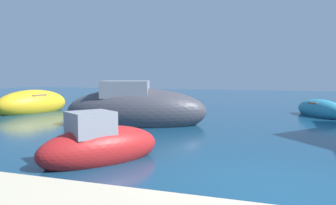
{
  "coord_description": "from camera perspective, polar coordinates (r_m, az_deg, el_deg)",
  "views": [
    {
      "loc": [
        -0.12,
        -6.2,
        2.11
      ],
      "look_at": [
        -5.25,
        8.96,
        0.75
      ],
      "focal_mm": 35.32,
      "sensor_mm": 36.0,
      "label": 1
    }
  ],
  "objects": [
    {
      "name": "ground",
      "position": [
        6.55,
        19.3,
        -14.25
      ],
      "size": [
        80.0,
        80.0,
        0.0
      ],
      "primitive_type": "plane",
      "color": "navy"
    },
    {
      "name": "moored_boat_1",
      "position": [
        8.27,
        -11.7,
        -7.38
      ],
      "size": [
        2.77,
        3.29,
        1.49
      ],
      "rotation": [
        0.0,
        0.0,
        0.98
      ],
      "color": "#B21E1E",
      "rests_on": "ground"
    },
    {
      "name": "moored_boat_2",
      "position": [
        13.96,
        -5.53,
        -1.3
      ],
      "size": [
        6.28,
        3.98,
        2.29
      ],
      "rotation": [
        0.0,
        0.0,
        0.32
      ],
      "color": "#3F3F47",
      "rests_on": "ground"
    },
    {
      "name": "moored_boat_3",
      "position": [
        20.05,
        -22.33,
        -0.26
      ],
      "size": [
        2.83,
        4.61,
        1.62
      ],
      "rotation": [
        0.0,
        0.0,
        1.32
      ],
      "color": "gold",
      "rests_on": "ground"
    },
    {
      "name": "moored_boat_4",
      "position": [
        18.47,
        24.8,
        -1.19
      ],
      "size": [
        2.75,
        3.5,
        1.1
      ],
      "rotation": [
        0.0,
        0.0,
        2.1
      ],
      "color": "teal",
      "rests_on": "ground"
    }
  ]
}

